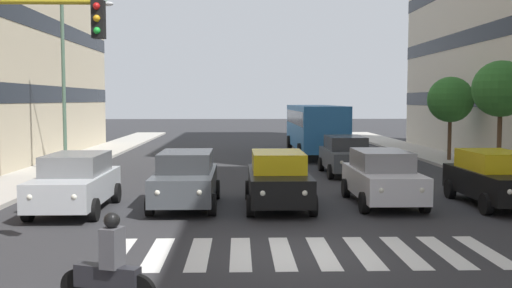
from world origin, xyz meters
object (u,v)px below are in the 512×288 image
at_px(street_tree_2, 501,89).
at_px(car_row2_0, 346,155).
at_px(street_tree_3, 450,100).
at_px(car_3, 186,178).
at_px(motorcycle_with_rider, 109,269).
at_px(bus_behind_traffic, 315,124).
at_px(car_4, 76,182).
at_px(car_1, 382,177).
at_px(street_lamp_right, 71,68).
at_px(car_0, 495,178).
at_px(car_2, 278,179).

bearing_deg(street_tree_2, car_row2_0, -4.67).
height_order(car_row2_0, street_tree_3, street_tree_3).
xyz_separation_m(car_3, motorcycle_with_rider, (0.41, 8.93, -0.24)).
bearing_deg(street_tree_3, bus_behind_traffic, -32.95).
relative_size(car_4, car_row2_0, 1.00).
bearing_deg(bus_behind_traffic, car_3, 69.65).
bearing_deg(street_tree_3, car_1, 61.55).
xyz_separation_m(car_3, street_lamp_right, (5.84, -8.26, 3.86)).
distance_m(car_0, street_lamp_right, 18.10).
bearing_deg(street_tree_2, car_4, 25.25).
relative_size(car_3, street_tree_2, 0.90).
relative_size(car_row2_0, street_lamp_right, 0.58).
bearing_deg(motorcycle_with_rider, street_tree_2, -130.21).
height_order(car_row2_0, motorcycle_with_rider, car_row2_0).
xyz_separation_m(car_2, street_tree_3, (-10.01, -12.68, 2.46)).
distance_m(car_2, street_tree_2, 12.85).
bearing_deg(car_0, street_tree_2, -115.15).
distance_m(car_row2_0, motorcycle_with_rider, 17.89).
relative_size(bus_behind_traffic, street_tree_3, 2.38).
bearing_deg(car_3, car_2, 176.50).
relative_size(car_3, street_lamp_right, 0.58).
xyz_separation_m(car_2, car_4, (6.12, 0.48, 0.00)).
height_order(car_2, car_3, same).
relative_size(bus_behind_traffic, street_lamp_right, 1.36).
bearing_deg(bus_behind_traffic, car_row2_0, 91.18).
relative_size(car_1, street_lamp_right, 0.58).
xyz_separation_m(car_3, street_tree_3, (-12.90, -12.50, 2.46)).
height_order(car_1, bus_behind_traffic, bus_behind_traffic).
xyz_separation_m(motorcycle_with_rider, street_lamp_right, (5.43, -17.19, 4.10)).
height_order(car_4, car_row2_0, same).
bearing_deg(car_4, car_2, -175.53).
relative_size(car_row2_0, motorcycle_with_rider, 2.71).
bearing_deg(car_row2_0, car_2, 65.50).
distance_m(car_1, car_3, 6.24).
bearing_deg(motorcycle_with_rider, car_1, -126.00).
bearing_deg(street_tree_3, motorcycle_with_rider, 58.17).
height_order(car_2, street_tree_2, street_tree_2).
distance_m(car_0, street_tree_2, 8.45).
distance_m(car_4, car_row2_0, 12.70).
bearing_deg(street_lamp_right, street_tree_3, -167.24).
relative_size(car_row2_0, street_tree_3, 1.00).
relative_size(car_2, car_4, 1.00).
bearing_deg(street_lamp_right, car_row2_0, 176.91).
xyz_separation_m(bus_behind_traffic, street_tree_2, (-6.87, 9.77, 1.95)).
bearing_deg(street_tree_3, car_2, 51.70).
distance_m(car_0, street_tree_3, 13.25).
xyz_separation_m(car_1, car_row2_0, (-0.19, -7.39, 0.00)).
bearing_deg(car_2, bus_behind_traffic, -101.16).
xyz_separation_m(car_4, motorcycle_with_rider, (-2.82, 8.28, -0.24)).
distance_m(car_0, car_3, 9.73).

